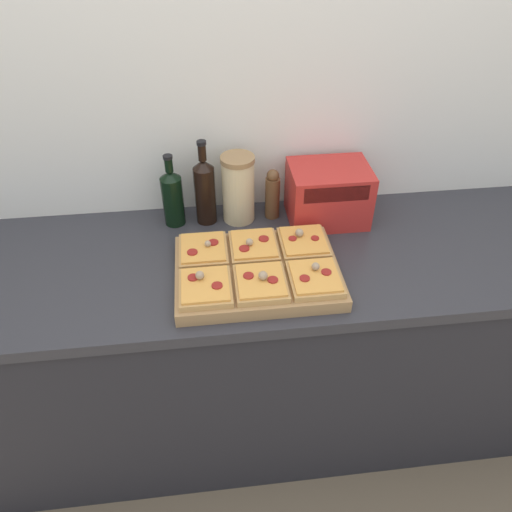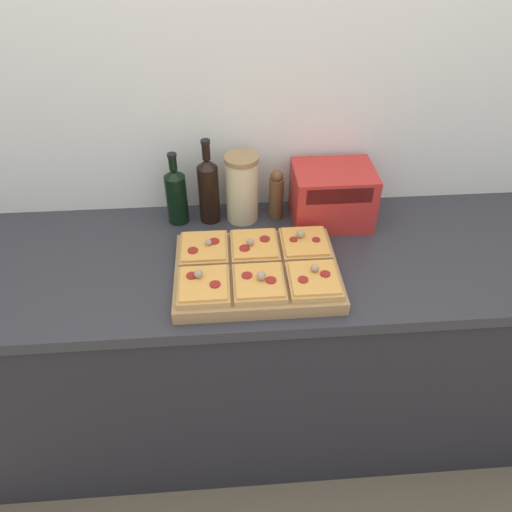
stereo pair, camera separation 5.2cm
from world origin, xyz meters
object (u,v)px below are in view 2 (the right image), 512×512
object	(u,v)px
olive_oil_bottle	(176,195)
pepper_mill	(276,195)
grain_jar_tall	(242,188)
toaster_oven	(332,195)
wine_bottle	(209,189)
cutting_board	(257,272)

from	to	relation	value
olive_oil_bottle	pepper_mill	xyz separation A→B (m)	(0.35, -0.00, -0.02)
grain_jar_tall	toaster_oven	distance (m)	0.32
grain_jar_tall	wine_bottle	bearing A→B (deg)	-180.00
wine_bottle	toaster_oven	size ratio (longest dim) A/B	1.04
olive_oil_bottle	wine_bottle	bearing A→B (deg)	-0.00
cutting_board	wine_bottle	bearing A→B (deg)	113.27
cutting_board	olive_oil_bottle	size ratio (longest dim) A/B	1.89
olive_oil_bottle	pepper_mill	bearing A→B (deg)	-0.00
wine_bottle	toaster_oven	bearing A→B (deg)	-4.56
toaster_oven	cutting_board	bearing A→B (deg)	-134.03
cutting_board	pepper_mill	world-z (taller)	pepper_mill
grain_jar_tall	pepper_mill	bearing A→B (deg)	0.00
cutting_board	wine_bottle	size ratio (longest dim) A/B	1.62
cutting_board	grain_jar_tall	size ratio (longest dim) A/B	2.03
cutting_board	grain_jar_tall	world-z (taller)	grain_jar_tall
grain_jar_tall	pepper_mill	size ratio (longest dim) A/B	1.31
wine_bottle	pepper_mill	distance (m)	0.24
grain_jar_tall	olive_oil_bottle	bearing A→B (deg)	180.00
olive_oil_bottle	wine_bottle	size ratio (longest dim) A/B	0.86
cutting_board	pepper_mill	distance (m)	0.36
olive_oil_bottle	toaster_oven	distance (m)	0.55
cutting_board	pepper_mill	size ratio (longest dim) A/B	2.66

